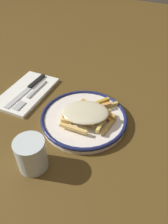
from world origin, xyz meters
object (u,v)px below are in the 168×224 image
plate (84,118)px  water_glass (31,154)px  napkin (27,92)px  fork (31,94)px  knife (30,87)px  fries_heap (87,113)px

plate → water_glass: bearing=77.2°
napkin → fork: size_ratio=1.29×
knife → water_glass: 0.32m
napkin → water_glass: water_glass is taller
knife → water_glass: water_glass is taller
plate → fries_heap: fries_heap is taller
water_glass → plate: bearing=-102.8°
fries_heap → fork: size_ratio=1.02×
plate → water_glass: 0.20m
fries_heap → knife: 0.26m
knife → water_glass: (-0.19, 0.25, 0.03)m
water_glass → knife: bearing=-52.6°
plate → water_glass: (0.04, 0.20, 0.03)m
fries_heap → water_glass: water_glass is taller
plate → knife: 0.25m
fries_heap → knife: (0.25, -0.06, -0.02)m
knife → fries_heap: bearing=166.6°
fork → knife: size_ratio=0.84×
fries_heap → fork: 0.22m
plate → napkin: bearing=-9.2°
fork → knife: (0.03, -0.03, 0.00)m
fork → plate: bearing=172.8°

